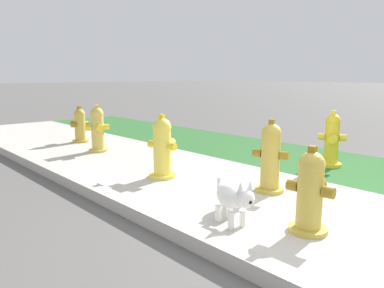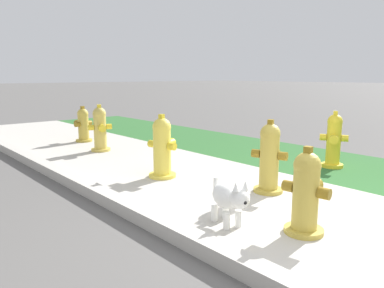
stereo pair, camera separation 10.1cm
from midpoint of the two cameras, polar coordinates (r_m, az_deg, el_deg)
The scene contains 10 objects.
ground_plane at distance 3.38m, azimuth 25.05°, elevation -12.31°, with size 120.00×120.00×0.00m, color #5B5956.
sidewalk_pavement at distance 3.38m, azimuth 25.06°, elevation -12.24°, with size 18.00×2.19×0.01m, color #BCB7AD.
street_curb at distance 2.42m, azimuth 13.06°, elevation -19.39°, with size 18.00×0.16×0.12m, color #BCB7AD.
fire_hydrant_far_end at distance 3.11m, azimuth 17.89°, elevation -7.11°, with size 0.39×0.36×0.71m.
fire_hydrant_mid_block at distance 4.59m, azimuth -3.93°, elevation -0.52°, with size 0.41×0.38×0.79m.
fire_hydrant_near_corner at distance 7.35m, azimuth -15.88°, elevation 2.80°, with size 0.36×0.39×0.68m.
fire_hydrant_across_street at distance 5.46m, azimuth 21.28°, elevation 0.50°, with size 0.37×0.34×0.78m.
fire_hydrant_by_grass_verge at distance 6.34m, azimuth -13.39°, elevation 2.23°, with size 0.37×0.39×0.78m.
fire_hydrant_at_driveway at distance 4.08m, azimuth 12.41°, elevation -2.08°, with size 0.39×0.37×0.80m.
small_white_dog at distance 3.15m, azimuth 6.63°, elevation -8.19°, with size 0.48×0.28×0.43m.
Camera 2 is at (1.23, -2.87, 1.25)m, focal length 35.00 mm.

